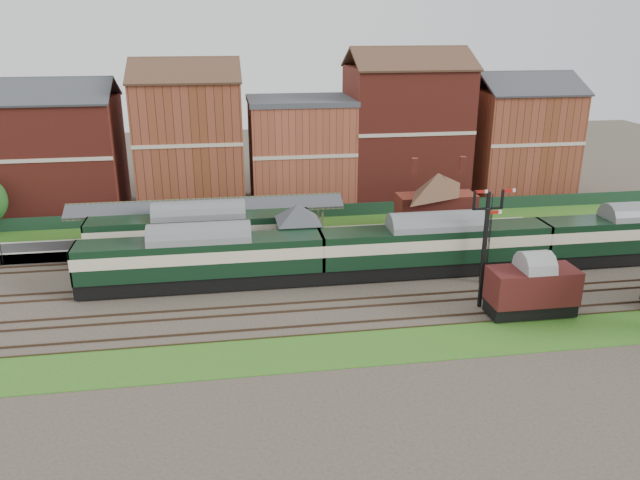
{
  "coord_description": "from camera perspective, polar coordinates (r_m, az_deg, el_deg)",
  "views": [
    {
      "loc": [
        -9.2,
        -48.85,
        21.21
      ],
      "look_at": [
        -1.23,
        2.0,
        3.0
      ],
      "focal_mm": 35.0,
      "sensor_mm": 36.0,
      "label": 1
    }
  ],
  "objects": [
    {
      "name": "semaphore_siding",
      "position": [
        49.11,
        14.76,
        -1.51
      ],
      "size": [
        1.23,
        0.25,
        8.0
      ],
      "color": "black",
      "rests_on": "ground"
    },
    {
      "name": "fence",
      "position": [
        70.51,
        -1.03,
        2.61
      ],
      "size": [
        90.0,
        0.12,
        1.5
      ],
      "primitive_type": "cube",
      "color": "#193823",
      "rests_on": "ground"
    },
    {
      "name": "grass_front",
      "position": [
        43.49,
        4.53,
        -9.73
      ],
      "size": [
        90.0,
        5.0,
        0.06
      ],
      "primitive_type": "cube",
      "color": "#2D6619",
      "rests_on": "ground"
    },
    {
      "name": "canopy",
      "position": [
        60.94,
        -10.27,
        3.33
      ],
      "size": [
        26.0,
        3.89,
        4.08
      ],
      "color": "#3F472C",
      "rests_on": "platform"
    },
    {
      "name": "goods_van_a",
      "position": [
        49.48,
        18.83,
        -4.17
      ],
      "size": [
        6.54,
        2.83,
        3.97
      ],
      "color": "black",
      "rests_on": "ground"
    },
    {
      "name": "dmu_train",
      "position": [
        55.19,
        10.45,
        -0.46
      ],
      "size": [
        60.25,
        3.16,
        4.63
      ],
      "color": "black",
      "rests_on": "ground"
    },
    {
      "name": "signal_box",
      "position": [
        55.48,
        -2.01,
        0.52
      ],
      "size": [
        5.4,
        5.4,
        6.0
      ],
      "color": "#647855",
      "rests_on": "ground"
    },
    {
      "name": "grass_back",
      "position": [
        68.84,
        -0.79,
        1.56
      ],
      "size": [
        90.0,
        4.5,
        0.06
      ],
      "primitive_type": "cube",
      "color": "#2D6619",
      "rests_on": "ground"
    },
    {
      "name": "brick_hut",
      "position": [
        57.59,
        5.94,
        -0.96
      ],
      "size": [
        3.2,
        2.64,
        2.94
      ],
      "color": "brown",
      "rests_on": "ground"
    },
    {
      "name": "platform",
      "position": [
        62.3,
        -4.53,
        0.0
      ],
      "size": [
        55.0,
        3.4,
        1.0
      ],
      "primitive_type": "cube",
      "color": "#2D2D2D",
      "rests_on": "ground"
    },
    {
      "name": "ground",
      "position": [
        54.05,
        1.62,
        -3.63
      ],
      "size": [
        160.0,
        160.0,
        0.0
      ],
      "primitive_type": "plane",
      "color": "#473D33",
      "rests_on": "ground"
    },
    {
      "name": "town_backdrop",
      "position": [
        75.74,
        -1.93,
        8.66
      ],
      "size": [
        69.0,
        10.0,
        16.0
      ],
      "color": "maroon",
      "rests_on": "ground"
    },
    {
      "name": "semaphore_bracket",
      "position": [
        53.61,
        14.92,
        0.79
      ],
      "size": [
        3.6,
        0.25,
        8.18
      ],
      "color": "black",
      "rests_on": "ground"
    },
    {
      "name": "platform_railcar",
      "position": [
        58.42,
        -10.89,
        0.65
      ],
      "size": [
        20.21,
        3.18,
        4.65
      ],
      "color": "black",
      "rests_on": "ground"
    },
    {
      "name": "station_building",
      "position": [
        64.66,
        10.6,
        3.67
      ],
      "size": [
        8.1,
        8.1,
        5.9
      ],
      "color": "maroon",
      "rests_on": "platform"
    }
  ]
}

